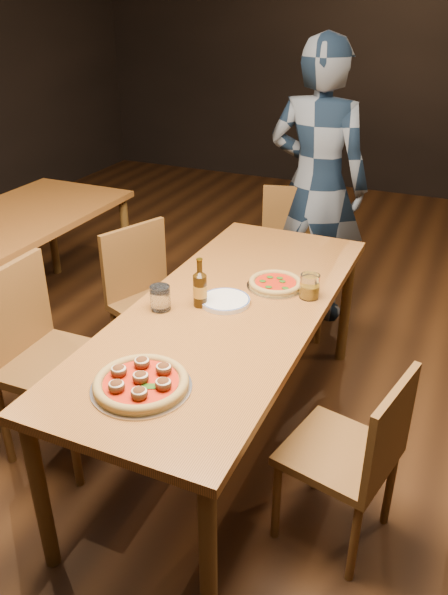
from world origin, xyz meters
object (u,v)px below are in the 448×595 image
at_px(amber_glass, 310,286).
at_px(water_glass, 160,298).
at_px(chair_main_e, 339,452).
at_px(diner, 317,185).
at_px(chair_end, 293,262).
at_px(chair_main_sw, 158,305).
at_px(beer_bottle, 200,289).
at_px(pizza_margherita, 276,283).
at_px(table_main, 229,321).
at_px(chair_main_nw, 58,363).
at_px(plate_stack, 225,301).
at_px(pizza_meatball, 141,382).

bearing_deg(amber_glass, water_glass, -146.41).
height_order(chair_main_e, diner, diner).
relative_size(chair_main_e, chair_end, 0.89).
relative_size(chair_main_sw, beer_bottle, 4.08).
height_order(chair_end, pizza_margherita, chair_end).
relative_size(table_main, chair_main_sw, 2.21).
bearing_deg(chair_end, chair_main_sw, -136.67).
distance_m(table_main, amber_glass, 0.40).
xyz_separation_m(chair_main_nw, water_glass, (0.43, 0.23, 0.32)).
bearing_deg(pizza_margherita, beer_bottle, -127.63).
relative_size(chair_main_e, diner, 0.46).
xyz_separation_m(pizza_margherita, beer_bottle, (-0.24, -0.32, 0.06)).
distance_m(chair_main_sw, chair_main_e, 1.38).
xyz_separation_m(chair_main_sw, amber_glass, (0.88, -0.12, 0.35)).
distance_m(chair_main_sw, pizza_margherita, 0.77).
bearing_deg(chair_main_e, pizza_margherita, -128.97).
bearing_deg(chair_main_nw, pizza_margherita, -52.72).
height_order(plate_stack, diner, diner).
xyz_separation_m(chair_main_nw, chair_main_e, (1.30, 0.03, -0.07)).
height_order(chair_main_nw, diner, diner).
distance_m(chair_main_nw, plate_stack, 0.82).
bearing_deg(diner, beer_bottle, 90.78).
relative_size(plate_stack, amber_glass, 2.00).
distance_m(chair_main_sw, diner, 1.32).
bearing_deg(beer_bottle, diner, 86.30).
relative_size(pizza_meatball, beer_bottle, 1.62).
bearing_deg(water_glass, chair_main_sw, 122.31).
height_order(water_glass, amber_glass, amber_glass).
height_order(chair_end, beer_bottle, beer_bottle).
xyz_separation_m(plate_stack, diner, (0.01, 1.44, 0.14)).
bearing_deg(plate_stack, chair_end, 92.07).
height_order(chair_main_e, beer_bottle, beer_bottle).
distance_m(chair_main_nw, pizza_meatball, 0.77).
bearing_deg(chair_end, chair_main_e, -81.19).
height_order(chair_main_e, amber_glass, amber_glass).
xyz_separation_m(pizza_meatball, water_glass, (-0.22, 0.53, 0.03)).
bearing_deg(chair_main_e, water_glass, -90.33).
relative_size(water_glass, amber_glass, 0.98).
bearing_deg(chair_main_sw, beer_bottle, -108.97).
height_order(pizza_margherita, water_glass, water_glass).
distance_m(chair_main_nw, diner, 1.99).
bearing_deg(table_main, diner, 90.88).
xyz_separation_m(chair_end, amber_glass, (0.37, -0.96, 0.34)).
distance_m(chair_main_nw, chair_end, 1.68).
relative_size(chair_main_nw, plate_stack, 4.33).
bearing_deg(chair_main_nw, amber_glass, -59.77).
bearing_deg(water_glass, pizza_meatball, -67.26).
bearing_deg(pizza_meatball, chair_end, 90.93).
xyz_separation_m(chair_end, diner, (0.05, 0.27, 0.43)).
relative_size(table_main, water_glass, 18.05).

